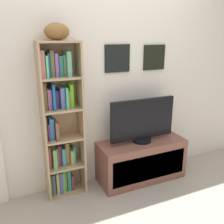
# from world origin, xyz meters

# --- Properties ---
(back_wall) EXTENTS (4.80, 0.08, 2.45)m
(back_wall) POSITION_xyz_m (0.00, 1.13, 1.23)
(back_wall) COLOR silver
(back_wall) RESTS_ON ground
(bookshelf) EXTENTS (0.41, 0.24, 1.65)m
(bookshelf) POSITION_xyz_m (-0.55, 1.01, 0.81)
(bookshelf) COLOR tan
(bookshelf) RESTS_ON ground
(football) EXTENTS (0.29, 0.24, 0.16)m
(football) POSITION_xyz_m (-0.53, 0.98, 1.73)
(football) COLOR brown
(football) RESTS_ON bookshelf
(tv_stand) EXTENTS (1.04, 0.41, 0.49)m
(tv_stand) POSITION_xyz_m (0.38, 0.89, 0.25)
(tv_stand) COLOR brown
(tv_stand) RESTS_ON ground
(television) EXTENTS (0.80, 0.22, 0.51)m
(television) POSITION_xyz_m (0.38, 0.89, 0.75)
(television) COLOR black
(television) RESTS_ON tv_stand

